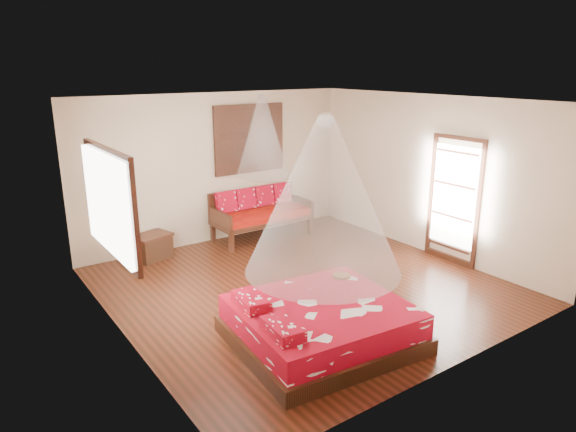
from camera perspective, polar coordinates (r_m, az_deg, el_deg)
The scene contains 10 objects.
room at distance 7.54m, azimuth 1.77°, elevation 2.03°, with size 5.54×5.54×2.84m.
bed at distance 6.39m, azimuth 3.60°, elevation -11.86°, with size 2.22×2.04×0.64m.
daybed at distance 10.06m, azimuth -3.16°, elevation 0.55°, with size 1.91×0.85×0.97m.
storage_chest at distance 9.30m, azimuth -14.86°, elevation -3.28°, with size 0.75×0.63×0.44m.
shutter_panel at distance 10.05m, azimuth -4.30°, elevation 8.54°, with size 1.52×0.06×1.32m.
window_left at distance 6.46m, azimuth -18.97°, elevation 1.41°, with size 0.10×1.74×1.34m.
glazed_door at distance 9.09m, azimuth 17.94°, elevation 1.59°, with size 0.08×1.02×2.16m.
wine_tray at distance 7.06m, azimuth 5.95°, elevation -6.34°, with size 0.24×0.24×0.20m.
mosquito_net_main at distance 5.81m, azimuth 4.03°, elevation 2.20°, with size 1.83×1.83×1.80m, color white.
mosquito_net_daybed at distance 9.64m, azimuth -2.86°, elevation 8.83°, with size 0.99×0.99×1.50m, color white.
Camera 1 is at (-4.38, -5.83, 3.28)m, focal length 32.00 mm.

